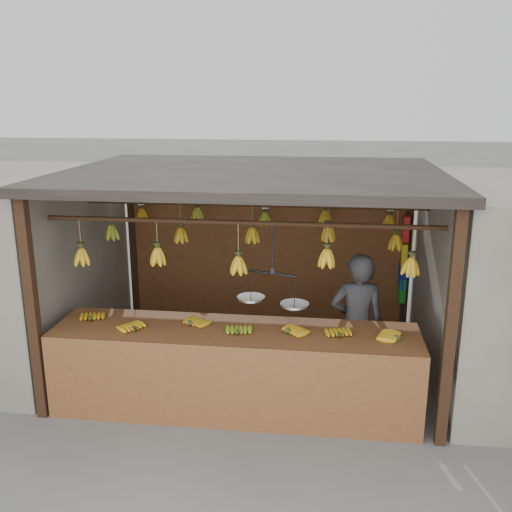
# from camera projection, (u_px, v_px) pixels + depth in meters

# --- Properties ---
(ground) EXTENTS (80.00, 80.00, 0.00)m
(ground) POSITION_uv_depth(u_px,v_px,m) (253.00, 362.00, 7.13)
(ground) COLOR #5B5B57
(stall) EXTENTS (4.30, 3.30, 2.40)m
(stall) POSITION_uv_depth(u_px,v_px,m) (256.00, 202.00, 6.92)
(stall) COLOR black
(stall) RESTS_ON ground
(counter) EXTENTS (3.77, 0.86, 0.96)m
(counter) POSITION_uv_depth(u_px,v_px,m) (233.00, 352.00, 5.76)
(counter) COLOR brown
(counter) RESTS_ON ground
(hanging_bananas) EXTENTS (3.57, 2.25, 0.39)m
(hanging_bananas) POSITION_uv_depth(u_px,v_px,m) (253.00, 236.00, 6.69)
(hanging_bananas) COLOR #C59115
(hanging_bananas) RESTS_ON ground
(balance_scale) EXTENTS (0.74, 0.43, 0.83)m
(balance_scale) POSITION_uv_depth(u_px,v_px,m) (272.00, 297.00, 5.81)
(balance_scale) COLOR black
(balance_scale) RESTS_ON ground
(vendor) EXTENTS (0.63, 0.45, 1.62)m
(vendor) POSITION_uv_depth(u_px,v_px,m) (357.00, 325.00, 6.20)
(vendor) COLOR #262628
(vendor) RESTS_ON ground
(bag_bundles) EXTENTS (0.08, 0.26, 1.22)m
(bag_bundles) POSITION_uv_depth(u_px,v_px,m) (404.00, 262.00, 7.93)
(bag_bundles) COLOR red
(bag_bundles) RESTS_ON ground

